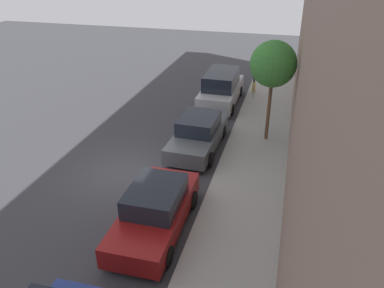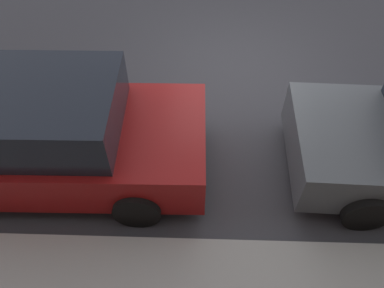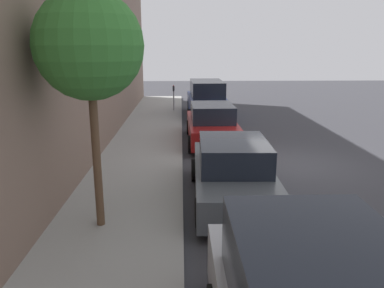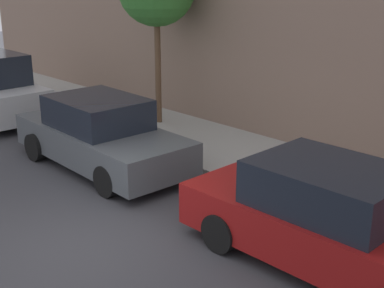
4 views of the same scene
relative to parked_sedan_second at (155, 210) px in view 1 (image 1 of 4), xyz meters
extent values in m
plane|color=#38383D|center=(-2.33, 2.84, -0.73)|extent=(60.00, 60.00, 0.00)
cube|color=#9E9E99|center=(2.55, 2.84, -0.65)|extent=(2.76, 32.00, 0.15)
cube|color=#846B5B|center=(4.93, 2.84, 5.58)|extent=(2.00, 32.00, 12.61)
cube|color=maroon|center=(0.00, -0.03, -0.17)|extent=(1.86, 4.52, 0.68)
cube|color=black|center=(0.00, 0.07, 0.49)|extent=(1.61, 2.12, 0.64)
cylinder|color=black|center=(-0.85, 1.37, -0.41)|extent=(0.22, 0.62, 0.62)
cylinder|color=black|center=(0.85, 1.37, -0.41)|extent=(0.22, 0.62, 0.62)
cylinder|color=black|center=(-0.85, -1.42, -0.41)|extent=(0.22, 0.62, 0.62)
cylinder|color=black|center=(0.85, -1.42, -0.41)|extent=(0.22, 0.62, 0.62)
cube|color=#4C5156|center=(-0.04, 5.68, -0.17)|extent=(1.93, 4.55, 0.68)
cube|color=black|center=(-0.04, 5.78, 0.49)|extent=(1.65, 2.15, 0.64)
cylinder|color=black|center=(-0.89, 7.08, -0.41)|extent=(0.22, 0.63, 0.63)
cylinder|color=black|center=(0.81, 7.08, -0.41)|extent=(0.22, 0.63, 0.63)
cylinder|color=black|center=(-0.89, 4.29, -0.41)|extent=(0.22, 0.63, 0.63)
cylinder|color=black|center=(0.81, 4.29, -0.41)|extent=(0.22, 0.63, 0.63)
cube|color=#B7BABF|center=(-0.15, 11.53, -0.09)|extent=(1.92, 4.91, 0.84)
cube|color=black|center=(-0.15, 11.53, 0.75)|extent=(1.68, 3.11, 0.84)
cylinder|color=black|center=(-1.05, 13.05, -0.42)|extent=(0.22, 0.61, 0.61)
cylinder|color=black|center=(0.75, 13.05, -0.42)|extent=(0.22, 0.61, 0.61)
cylinder|color=black|center=(-1.05, 10.01, -0.42)|extent=(0.22, 0.61, 0.61)
cylinder|color=black|center=(0.75, 10.01, -0.42)|extent=(0.22, 0.61, 0.61)
cylinder|color=#ADADB2|center=(1.62, 12.42, -0.07)|extent=(0.07, 0.07, 1.02)
cube|color=#2D2D33|center=(1.62, 12.42, 0.58)|extent=(0.11, 0.15, 0.28)
cube|color=red|center=(1.62, 12.42, 0.75)|extent=(0.04, 0.09, 0.05)
cylinder|color=brown|center=(2.86, 7.21, 0.93)|extent=(0.16, 0.16, 3.01)
sphere|color=#387F33|center=(2.86, 7.21, 2.98)|extent=(2.01, 2.01, 2.01)
cylinder|color=gold|center=(1.52, 13.57, -0.30)|extent=(0.20, 0.20, 0.55)
sphere|color=gold|center=(1.52, 13.57, 0.02)|extent=(0.18, 0.18, 0.18)
camera|label=1|loc=(3.61, -8.91, 7.32)|focal=35.00mm
camera|label=2|loc=(3.33, 2.15, 3.77)|focal=35.00mm
camera|label=3|loc=(1.20, 14.29, 2.97)|focal=35.00mm
camera|label=4|loc=(-6.19, -3.63, 3.41)|focal=50.00mm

